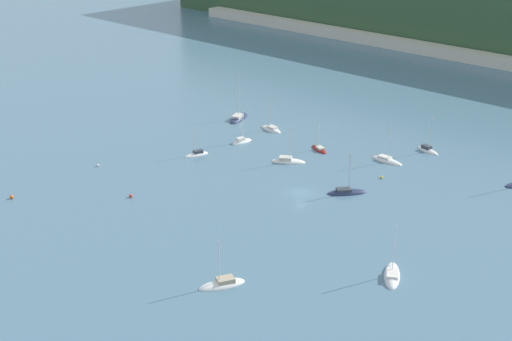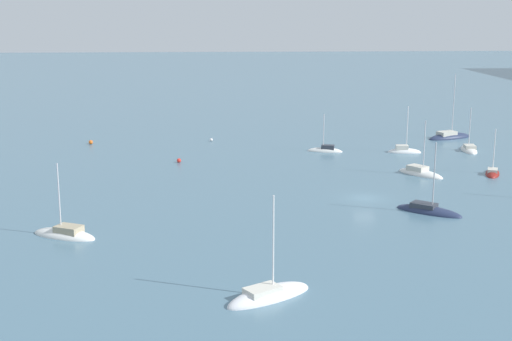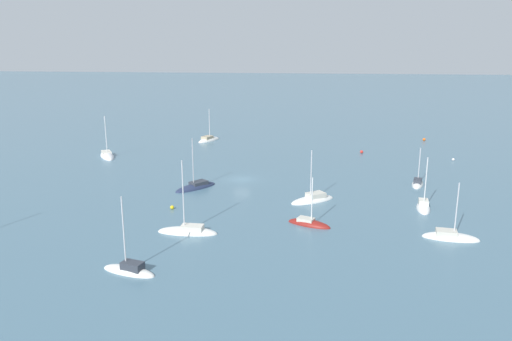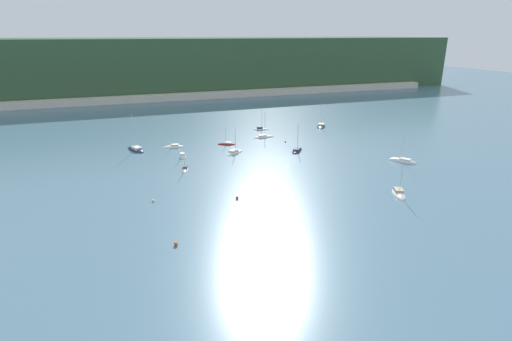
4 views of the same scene
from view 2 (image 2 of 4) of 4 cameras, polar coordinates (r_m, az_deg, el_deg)
ground_plane at (r=86.44m, az=8.68°, el=-2.21°), size 600.00×600.00×0.00m
sailboat_0 at (r=113.86m, az=5.56°, el=1.57°), size 3.06×5.84×6.65m
sailboat_1 at (r=81.87m, az=13.62°, el=-3.21°), size 6.64×7.43×8.71m
sailboat_2 at (r=129.68m, az=15.21°, el=2.56°), size 6.07×9.23×12.14m
sailboat_4 at (r=119.09m, az=16.66°, el=1.58°), size 6.71×3.11×7.52m
sailboat_5 at (r=73.88m, az=-15.05°, el=-5.03°), size 5.32×7.48×8.19m
sailboat_7 at (r=103.07m, az=18.39°, el=-0.24°), size 5.96×3.88×6.88m
sailboat_9 at (r=100.17m, az=13.01°, el=-0.25°), size 7.31×6.29×8.21m
sailboat_10 at (r=114.95m, az=11.77°, el=1.48°), size 2.42×5.41×8.05m
sailboat_11 at (r=56.81m, az=1.02°, el=-10.09°), size 6.17×7.86×9.23m
mooring_buoy_0 at (r=122.69m, az=-13.08°, el=2.22°), size 0.69×0.69×0.69m
mooring_buoy_2 at (r=122.40m, az=-3.60°, el=2.47°), size 0.52×0.52×0.52m
mooring_buoy_3 at (r=105.73m, az=-6.19°, el=0.80°), size 0.63×0.63×0.63m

